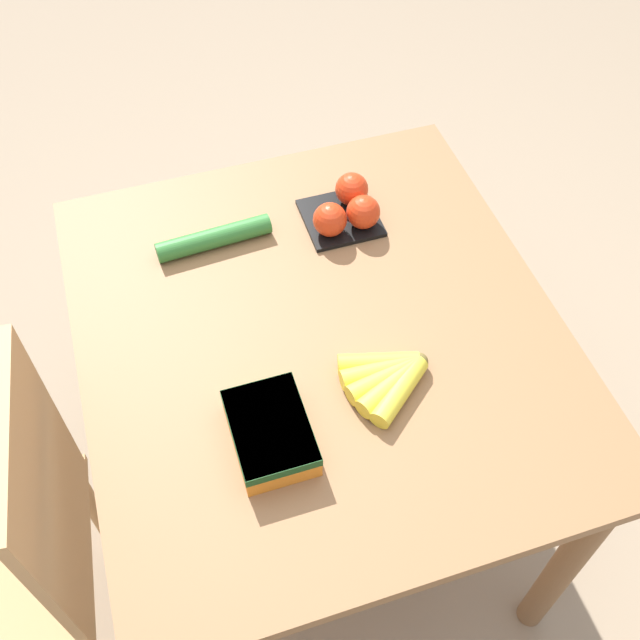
{
  "coord_description": "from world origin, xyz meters",
  "views": [
    {
      "loc": [
        -0.83,
        0.26,
        1.91
      ],
      "look_at": [
        0.0,
        0.0,
        0.79
      ],
      "focal_mm": 42.0,
      "sensor_mm": 36.0,
      "label": 1
    }
  ],
  "objects_px": {
    "chair": "(17,554)",
    "banana_bunch": "(388,377)",
    "carrot_bag": "(270,431)",
    "cucumber_near": "(214,238)",
    "tomato_pack": "(347,209)"
  },
  "relations": [
    {
      "from": "banana_bunch",
      "to": "carrot_bag",
      "type": "height_order",
      "value": "carrot_bag"
    },
    {
      "from": "banana_bunch",
      "to": "cucumber_near",
      "type": "height_order",
      "value": "cucumber_near"
    },
    {
      "from": "tomato_pack",
      "to": "carrot_bag",
      "type": "height_order",
      "value": "tomato_pack"
    },
    {
      "from": "chair",
      "to": "banana_bunch",
      "type": "relative_size",
      "value": 5.59
    },
    {
      "from": "cucumber_near",
      "to": "banana_bunch",
      "type": "bearing_deg",
      "value": -152.91
    },
    {
      "from": "tomato_pack",
      "to": "chair",
      "type": "bearing_deg",
      "value": 116.67
    },
    {
      "from": "banana_bunch",
      "to": "carrot_bag",
      "type": "bearing_deg",
      "value": 102.03
    },
    {
      "from": "banana_bunch",
      "to": "chair",
      "type": "bearing_deg",
      "value": 89.21
    },
    {
      "from": "banana_bunch",
      "to": "cucumber_near",
      "type": "relative_size",
      "value": 0.68
    },
    {
      "from": "cucumber_near",
      "to": "tomato_pack",
      "type": "bearing_deg",
      "value": -93.79
    },
    {
      "from": "banana_bunch",
      "to": "cucumber_near",
      "type": "xyz_separation_m",
      "value": [
        0.44,
        0.22,
        0.0
      ]
    },
    {
      "from": "chair",
      "to": "cucumber_near",
      "type": "distance_m",
      "value": 0.73
    },
    {
      "from": "chair",
      "to": "carrot_bag",
      "type": "relative_size",
      "value": 5.2
    },
    {
      "from": "chair",
      "to": "banana_bunch",
      "type": "xyz_separation_m",
      "value": [
        -0.01,
        -0.74,
        0.29
      ]
    },
    {
      "from": "chair",
      "to": "tomato_pack",
      "type": "distance_m",
      "value": 0.96
    }
  ]
}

